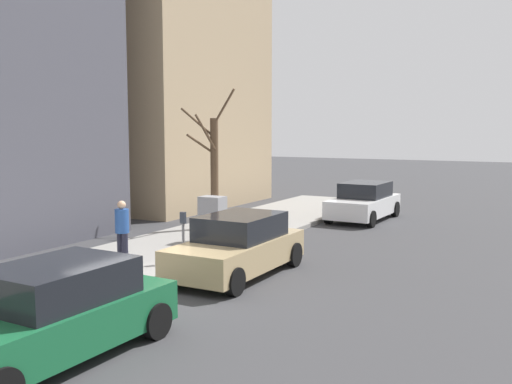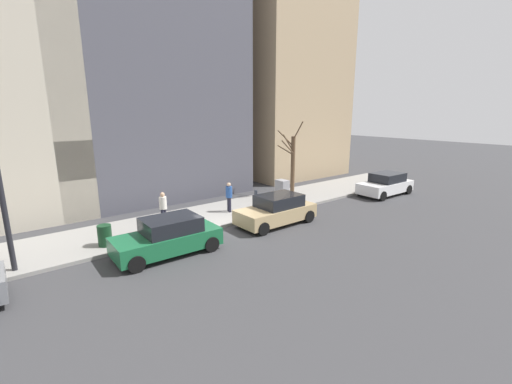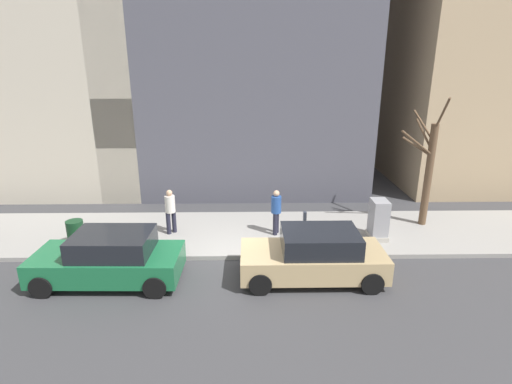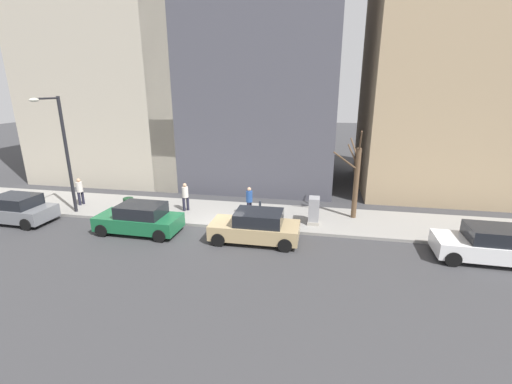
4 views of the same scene
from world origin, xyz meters
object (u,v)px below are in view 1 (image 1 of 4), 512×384
Objects in this scene: utility_box at (213,220)px; pedestrian_near_meter at (122,228)px; parked_car_white at (364,202)px; parked_car_green at (52,314)px; parked_car_tan at (238,246)px; parking_meter at (183,232)px; bare_tree at (214,168)px; office_tower_left at (144,3)px.

pedestrian_near_meter reaches higher than utility_box.
pedestrian_near_meter is (0.48, 3.58, 0.24)m from utility_box.
parked_car_green is at bearing 91.78° from parked_car_white.
parked_car_tan is 3.12× the size of parking_meter.
utility_box is at bearing -79.26° from pedestrian_near_meter.
bare_tree is at bearing -69.08° from parked_car_green.
pedestrian_near_meter reaches higher than parking_meter.
parked_car_tan is at bearing -88.09° from parked_car_green.
parked_car_tan is at bearing 132.86° from utility_box.
parked_car_white and parked_car_tan have the same top height.
office_tower_left is (8.34, -11.32, 8.70)m from pedestrian_near_meter.
parked_car_green reaches higher than parking_meter.
parked_car_green is 5.87m from pedestrian_near_meter.
parked_car_tan is 0.21× the size of office_tower_left.
parked_car_green is 2.55× the size of pedestrian_near_meter.
parked_car_green is at bearing 124.78° from office_tower_left.
pedestrian_near_meter is (2.94, 0.93, 0.35)m from parked_car_tan.
parked_car_white reaches higher than parking_meter.
bare_tree is at bearing -51.51° from parked_car_tan.
pedestrian_near_meter is at bearing 98.31° from bare_tree.
office_tower_left is (8.82, -7.74, 8.93)m from utility_box.
pedestrian_near_meter is 16.54m from office_tower_left.
parking_meter is 1.58m from pedestrian_near_meter.
parked_car_white is 16.01m from parked_car_green.
parking_meter is at bearing 107.25° from utility_box.
pedestrian_near_meter is at bearing 126.38° from office_tower_left.
parked_car_white and parked_car_green have the same top height.
parking_meter is at bearing -129.10° from pedestrian_near_meter.
pedestrian_near_meter is at bearing 76.50° from parked_car_white.
parked_car_white is 1.00× the size of parked_car_green.
parked_car_tan is at bearing 128.29° from bare_tree.
bare_tree reaches higher than utility_box.
parking_meter is (1.68, -5.87, 0.24)m from parked_car_green.
parked_car_tan is 0.86× the size of bare_tree.
pedestrian_near_meter is (3.01, -5.02, 0.35)m from parked_car_green.
office_tower_left is (11.32, -0.33, 9.05)m from parked_car_white.
bare_tree reaches higher than pedestrian_near_meter.
pedestrian_near_meter is (-0.83, 5.71, -1.22)m from bare_tree.
parking_meter is (1.61, 0.08, 0.24)m from parked_car_tan.
parked_car_white is 3.15× the size of parking_meter.
office_tower_left is at bearing -42.45° from parked_car_tan.
parked_car_green is (-0.03, 16.01, 0.00)m from parked_car_white.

